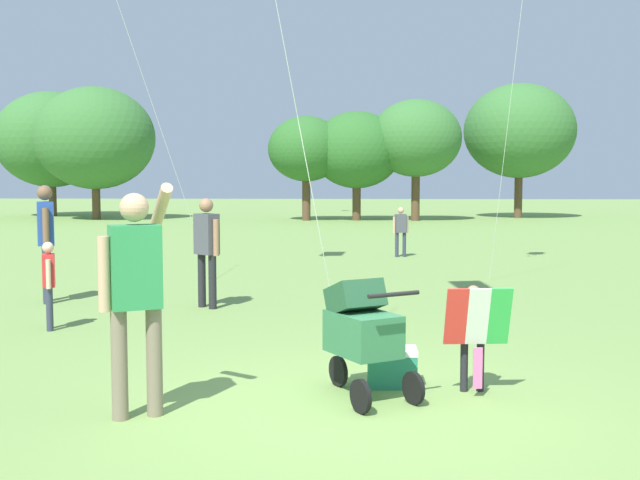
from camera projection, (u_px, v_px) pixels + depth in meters
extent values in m
plane|color=#75994C|center=(355.00, 409.00, 6.49)|extent=(120.00, 120.00, 0.00)
cylinder|color=brown|center=(53.00, 200.00, 37.73)|extent=(0.36, 0.36, 1.52)
ellipsoid|color=#387033|center=(51.00, 139.00, 37.50)|extent=(5.32, 4.79, 4.52)
cylinder|color=brown|center=(96.00, 203.00, 34.74)|extent=(0.36, 0.36, 1.47)
ellipsoid|color=#387033|center=(95.00, 138.00, 34.51)|extent=(5.25, 4.73, 4.47)
cylinder|color=brown|center=(306.00, 200.00, 34.03)|extent=(0.36, 0.36, 1.76)
ellipsoid|color=#2D6628|center=(306.00, 149.00, 33.86)|extent=(3.29, 2.96, 2.80)
cylinder|color=brown|center=(357.00, 203.00, 34.12)|extent=(0.36, 0.36, 1.48)
ellipsoid|color=#2D6628|center=(357.00, 150.00, 33.94)|extent=(3.88, 3.50, 3.30)
cylinder|color=brown|center=(416.00, 198.00, 33.82)|extent=(0.36, 0.36, 1.97)
ellipsoid|color=#387033|center=(416.00, 138.00, 33.62)|extent=(3.88, 3.49, 3.30)
cylinder|color=brown|center=(518.00, 197.00, 36.09)|extent=(0.36, 0.36, 1.95)
ellipsoid|color=#387033|center=(520.00, 131.00, 35.85)|extent=(5.03, 4.53, 4.28)
cylinder|color=#232328|center=(480.00, 365.00, 7.01)|extent=(0.07, 0.07, 0.47)
cylinder|color=#232328|center=(464.00, 365.00, 7.01)|extent=(0.07, 0.07, 0.47)
cube|color=purple|center=(473.00, 320.00, 6.98)|extent=(0.21, 0.14, 0.35)
cylinder|color=#A37556|center=(487.00, 323.00, 6.98)|extent=(0.05, 0.05, 0.31)
cylinder|color=#A37556|center=(459.00, 323.00, 6.97)|extent=(0.05, 0.05, 0.31)
sphere|color=#A37556|center=(473.00, 292.00, 6.96)|extent=(0.12, 0.12, 0.12)
cube|color=green|center=(500.00, 316.00, 6.80)|extent=(0.20, 0.20, 0.51)
cube|color=white|center=(478.00, 317.00, 6.79)|extent=(0.20, 0.20, 0.51)
cube|color=red|center=(456.00, 317.00, 6.78)|extent=(0.20, 0.20, 0.51)
cube|color=pink|center=(478.00, 368.00, 6.81)|extent=(0.08, 0.02, 0.36)
cylinder|color=#7F705B|center=(120.00, 365.00, 6.17)|extent=(0.13, 0.13, 0.87)
cylinder|color=#7F705B|center=(154.00, 362.00, 6.28)|extent=(0.13, 0.13, 0.87)
cube|color=#2D8C4C|center=(135.00, 267.00, 6.17)|extent=(0.45, 0.38, 0.66)
cylinder|color=tan|center=(104.00, 274.00, 6.07)|extent=(0.09, 0.09, 0.58)
cylinder|color=tan|center=(161.00, 208.00, 6.36)|extent=(0.32, 0.52, 0.41)
sphere|color=tan|center=(134.00, 208.00, 6.13)|extent=(0.23, 0.23, 0.23)
cylinder|color=black|center=(338.00, 371.00, 7.18)|extent=(0.18, 0.26, 0.28)
cylinder|color=black|center=(361.00, 396.00, 6.35)|extent=(0.18, 0.26, 0.28)
cylinder|color=black|center=(413.00, 388.00, 6.61)|extent=(0.18, 0.26, 0.28)
cube|color=#337247|center=(363.00, 334.00, 6.78)|extent=(0.71, 0.78, 0.36)
cube|color=#235031|center=(355.00, 297.00, 6.86)|extent=(0.57, 0.57, 0.35)
cylinder|color=black|center=(394.00, 294.00, 6.34)|extent=(0.43, 0.28, 0.04)
cylinder|color=silver|center=(513.00, 76.00, 13.32)|extent=(0.34, 2.05, 7.17)
cylinder|color=silver|center=(140.00, 69.00, 13.01)|extent=(1.92, 2.29, 7.34)
cylinder|color=#33384C|center=(397.00, 245.00, 18.66)|extent=(0.08, 0.08, 0.58)
cylinder|color=#33384C|center=(404.00, 245.00, 18.69)|extent=(0.08, 0.08, 0.58)
cube|color=#4C4C56|center=(401.00, 223.00, 18.64)|extent=(0.28, 0.20, 0.43)
cylinder|color=tan|center=(394.00, 225.00, 18.61)|extent=(0.06, 0.06, 0.39)
cylinder|color=tan|center=(407.00, 225.00, 18.66)|extent=(0.06, 0.06, 0.39)
sphere|color=tan|center=(401.00, 210.00, 18.61)|extent=(0.15, 0.15, 0.15)
cylinder|color=#33384C|center=(50.00, 309.00, 9.73)|extent=(0.08, 0.08, 0.54)
cylinder|color=#33384C|center=(50.00, 307.00, 9.89)|extent=(0.08, 0.08, 0.54)
cube|color=red|center=(49.00, 271.00, 9.77)|extent=(0.22, 0.27, 0.41)
cylinder|color=beige|center=(48.00, 274.00, 9.64)|extent=(0.06, 0.06, 0.36)
cylinder|color=beige|center=(49.00, 271.00, 9.92)|extent=(0.06, 0.06, 0.36)
sphere|color=beige|center=(48.00, 247.00, 9.75)|extent=(0.14, 0.14, 0.14)
cylinder|color=#33384C|center=(47.00, 275.00, 11.80)|extent=(0.13, 0.13, 0.87)
cylinder|color=#33384C|center=(47.00, 273.00, 12.05)|extent=(0.13, 0.13, 0.87)
cube|color=#284CA8|center=(46.00, 224.00, 11.86)|extent=(0.36, 0.44, 0.65)
cylinder|color=brown|center=(46.00, 228.00, 11.64)|extent=(0.09, 0.09, 0.58)
cylinder|color=brown|center=(45.00, 226.00, 12.09)|extent=(0.09, 0.09, 0.58)
sphere|color=brown|center=(45.00, 193.00, 11.82)|extent=(0.23, 0.23, 0.23)
cylinder|color=#232328|center=(202.00, 280.00, 11.52)|extent=(0.11, 0.11, 0.78)
cylinder|color=#232328|center=(213.00, 282.00, 11.35)|extent=(0.11, 0.11, 0.78)
cube|color=#4C4C56|center=(207.00, 234.00, 11.38)|extent=(0.40, 0.38, 0.59)
cylinder|color=#A37556|center=(197.00, 236.00, 11.53)|extent=(0.08, 0.08, 0.52)
cylinder|color=#A37556|center=(216.00, 238.00, 11.24)|extent=(0.08, 0.08, 0.52)
sphere|color=#A37556|center=(206.00, 205.00, 11.35)|extent=(0.20, 0.20, 0.20)
cube|color=#288466|center=(392.00, 370.00, 7.19)|extent=(0.44, 0.32, 0.30)
cube|color=white|center=(392.00, 351.00, 7.18)|extent=(0.45, 0.33, 0.05)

